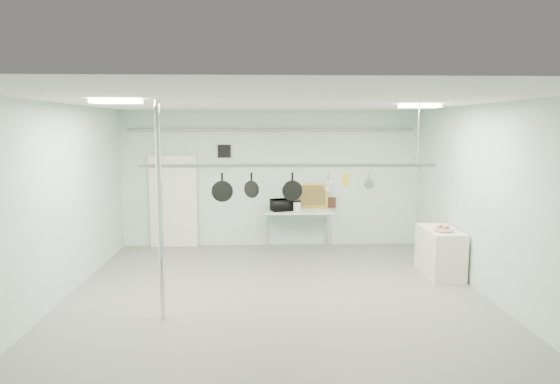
{
  "coord_description": "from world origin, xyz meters",
  "views": [
    {
      "loc": [
        -0.25,
        -7.72,
        2.83
      ],
      "look_at": [
        0.09,
        1.0,
        1.67
      ],
      "focal_mm": 32.0,
      "sensor_mm": 36.0,
      "label": 1
    }
  ],
  "objects_px": {
    "pot_rack": "(289,164)",
    "fruit_bowl": "(443,229)",
    "chrome_pole": "(160,212)",
    "microwave": "(282,205)",
    "coffee_canister": "(297,207)",
    "skillet_mid": "(251,185)",
    "skillet_left": "(222,187)",
    "prep_table": "(298,213)",
    "skillet_right": "(292,186)",
    "side_cabinet": "(440,252)"
  },
  "relations": [
    {
      "from": "side_cabinet",
      "to": "skillet_right",
      "type": "relative_size",
      "value": 2.7
    },
    {
      "from": "chrome_pole",
      "to": "microwave",
      "type": "relative_size",
      "value": 6.6
    },
    {
      "from": "pot_rack",
      "to": "microwave",
      "type": "height_order",
      "value": "pot_rack"
    },
    {
      "from": "pot_rack",
      "to": "fruit_bowl",
      "type": "xyz_separation_m",
      "value": [
        2.9,
        0.85,
        -1.28
      ]
    },
    {
      "from": "prep_table",
      "to": "coffee_canister",
      "type": "bearing_deg",
      "value": -101.38
    },
    {
      "from": "prep_table",
      "to": "pot_rack",
      "type": "bearing_deg",
      "value": -96.91
    },
    {
      "from": "coffee_canister",
      "to": "skillet_mid",
      "type": "distance_m",
      "value": 3.43
    },
    {
      "from": "prep_table",
      "to": "skillet_right",
      "type": "bearing_deg",
      "value": -95.86
    },
    {
      "from": "pot_rack",
      "to": "coffee_canister",
      "type": "relative_size",
      "value": 22.68
    },
    {
      "from": "pot_rack",
      "to": "skillet_left",
      "type": "height_order",
      "value": "pot_rack"
    },
    {
      "from": "prep_table",
      "to": "skillet_right",
      "type": "distance_m",
      "value": 3.47
    },
    {
      "from": "prep_table",
      "to": "skillet_mid",
      "type": "distance_m",
      "value": 3.61
    },
    {
      "from": "fruit_bowl",
      "to": "chrome_pole",
      "type": "bearing_deg",
      "value": -159.97
    },
    {
      "from": "skillet_left",
      "to": "pot_rack",
      "type": "bearing_deg",
      "value": -1.47
    },
    {
      "from": "prep_table",
      "to": "side_cabinet",
      "type": "height_order",
      "value": "prep_table"
    },
    {
      "from": "side_cabinet",
      "to": "microwave",
      "type": "bearing_deg",
      "value": 143.74
    },
    {
      "from": "pot_rack",
      "to": "skillet_mid",
      "type": "xyz_separation_m",
      "value": [
        -0.6,
        0.0,
        -0.34
      ]
    },
    {
      "from": "prep_table",
      "to": "fruit_bowl",
      "type": "relative_size",
      "value": 4.37
    },
    {
      "from": "prep_table",
      "to": "skillet_left",
      "type": "xyz_separation_m",
      "value": [
        -1.47,
        -3.3,
        1.02
      ]
    },
    {
      "from": "chrome_pole",
      "to": "skillet_right",
      "type": "bearing_deg",
      "value": 24.65
    },
    {
      "from": "fruit_bowl",
      "to": "skillet_right",
      "type": "bearing_deg",
      "value": -163.34
    },
    {
      "from": "side_cabinet",
      "to": "skillet_mid",
      "type": "distance_m",
      "value": 3.99
    },
    {
      "from": "microwave",
      "to": "skillet_right",
      "type": "height_order",
      "value": "skillet_right"
    },
    {
      "from": "skillet_right",
      "to": "microwave",
      "type": "bearing_deg",
      "value": 80.31
    },
    {
      "from": "chrome_pole",
      "to": "skillet_left",
      "type": "height_order",
      "value": "chrome_pole"
    },
    {
      "from": "chrome_pole",
      "to": "skillet_left",
      "type": "distance_m",
      "value": 1.25
    },
    {
      "from": "skillet_right",
      "to": "coffee_canister",
      "type": "bearing_deg",
      "value": 74.15
    },
    {
      "from": "chrome_pole",
      "to": "skillet_mid",
      "type": "relative_size",
      "value": 8.18
    },
    {
      "from": "side_cabinet",
      "to": "prep_table",
      "type": "bearing_deg",
      "value": 139.21
    },
    {
      "from": "chrome_pole",
      "to": "skillet_left",
      "type": "relative_size",
      "value": 6.74
    },
    {
      "from": "coffee_canister",
      "to": "prep_table",
      "type": "bearing_deg",
      "value": 78.62
    },
    {
      "from": "fruit_bowl",
      "to": "skillet_left",
      "type": "xyz_separation_m",
      "value": [
        -3.97,
        -0.85,
        0.9
      ]
    },
    {
      "from": "chrome_pole",
      "to": "coffee_canister",
      "type": "xyz_separation_m",
      "value": [
        2.27,
        4.07,
        -0.59
      ]
    },
    {
      "from": "side_cabinet",
      "to": "microwave",
      "type": "height_order",
      "value": "microwave"
    },
    {
      "from": "prep_table",
      "to": "fruit_bowl",
      "type": "bearing_deg",
      "value": -44.45
    },
    {
      "from": "side_cabinet",
      "to": "skillet_right",
      "type": "height_order",
      "value": "skillet_right"
    },
    {
      "from": "microwave",
      "to": "chrome_pole",
      "type": "bearing_deg",
      "value": 45.07
    },
    {
      "from": "microwave",
      "to": "fruit_bowl",
      "type": "relative_size",
      "value": 1.32
    },
    {
      "from": "pot_rack",
      "to": "fruit_bowl",
      "type": "bearing_deg",
      "value": 16.33
    },
    {
      "from": "prep_table",
      "to": "coffee_canister",
      "type": "distance_m",
      "value": 0.22
    },
    {
      "from": "side_cabinet",
      "to": "skillet_left",
      "type": "bearing_deg",
      "value": -164.71
    },
    {
      "from": "coffee_canister",
      "to": "skillet_left",
      "type": "height_order",
      "value": "skillet_left"
    },
    {
      "from": "chrome_pole",
      "to": "pot_rack",
      "type": "relative_size",
      "value": 0.67
    },
    {
      "from": "coffee_canister",
      "to": "skillet_right",
      "type": "xyz_separation_m",
      "value": [
        -0.31,
        -3.17,
        0.85
      ]
    },
    {
      "from": "microwave",
      "to": "pot_rack",
      "type": "bearing_deg",
      "value": 69.52
    },
    {
      "from": "chrome_pole",
      "to": "microwave",
      "type": "distance_m",
      "value": 4.6
    },
    {
      "from": "chrome_pole",
      "to": "fruit_bowl",
      "type": "distance_m",
      "value": 5.15
    },
    {
      "from": "prep_table",
      "to": "skillet_mid",
      "type": "xyz_separation_m",
      "value": [
        -1.0,
        -3.3,
        1.06
      ]
    },
    {
      "from": "microwave",
      "to": "fruit_bowl",
      "type": "xyz_separation_m",
      "value": [
        2.87,
        -2.39,
        -0.09
      ]
    },
    {
      "from": "coffee_canister",
      "to": "chrome_pole",
      "type": "bearing_deg",
      "value": -119.19
    }
  ]
}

